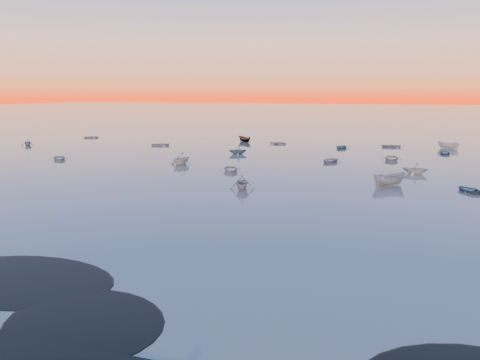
% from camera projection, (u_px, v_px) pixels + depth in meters
% --- Properties ---
extents(ground, '(600.00, 600.00, 0.00)m').
position_uv_depth(ground, '(330.00, 135.00, 117.17)').
color(ground, '#70635D').
rests_on(ground, ground).
extents(mud_lobes, '(140.00, 6.00, 0.07)m').
position_uv_depth(mud_lobes, '(50.00, 314.00, 23.02)').
color(mud_lobes, black).
rests_on(mud_lobes, ground).
extents(moored_fleet, '(124.00, 58.00, 1.20)m').
position_uv_depth(moored_fleet, '(289.00, 161.00, 73.36)').
color(moored_fleet, beige).
rests_on(moored_fleet, ground).
extents(boat_near_left, '(4.42, 3.12, 1.02)m').
position_uv_depth(boat_near_left, '(231.00, 171.00, 64.15)').
color(boat_near_left, beige).
rests_on(boat_near_left, ground).
extents(boat_near_center, '(3.98, 4.52, 1.48)m').
position_uv_depth(boat_near_center, '(389.00, 185.00, 54.60)').
color(boat_near_center, slate).
rests_on(boat_near_center, ground).
extents(boat_near_right, '(3.85, 2.41, 1.25)m').
position_uv_depth(boat_near_right, '(242.00, 189.00, 52.59)').
color(boat_near_right, slate).
rests_on(boat_near_right, ground).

